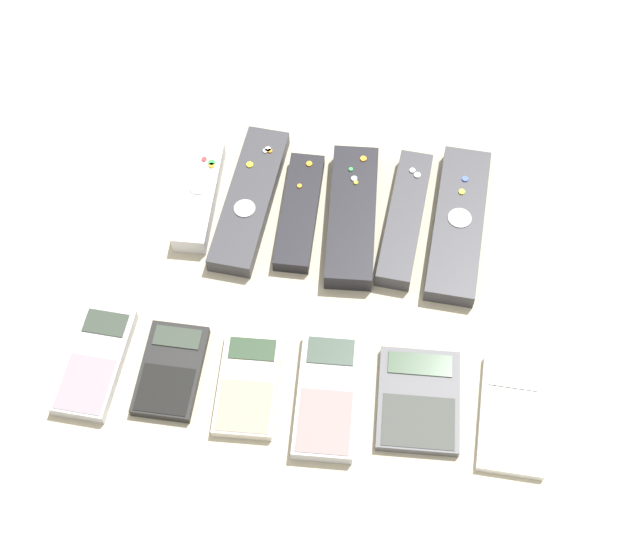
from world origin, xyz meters
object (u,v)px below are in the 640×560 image
(remote_0, at_px, (199,196))
(remote_5, at_px, (458,224))
(calculator_1, at_px, (171,370))
(remote_4, at_px, (405,218))
(calculator_4, at_px, (419,400))
(remote_2, at_px, (300,212))
(calculator_0, at_px, (95,362))
(remote_3, at_px, (352,216))
(calculator_5, at_px, (513,416))
(calculator_2, at_px, (248,385))
(calculator_3, at_px, (327,395))
(remote_1, at_px, (250,199))

(remote_0, xyz_separation_m, remote_5, (0.32, 0.00, -0.00))
(calculator_1, bearing_deg, remote_4, 44.49)
(calculator_1, height_order, calculator_4, calculator_1)
(calculator_1, bearing_deg, remote_2, 64.24)
(remote_4, height_order, calculator_0, remote_4)
(remote_0, height_order, calculator_0, remote_0)
(remote_3, relative_size, calculator_4, 1.61)
(calculator_5, bearing_deg, remote_4, 121.47)
(remote_4, xyz_separation_m, calculator_4, (0.04, -0.24, -0.01))
(remote_3, relative_size, calculator_2, 1.61)
(calculator_2, xyz_separation_m, calculator_5, (0.29, 0.00, -0.00))
(remote_5, relative_size, calculator_4, 1.78)
(calculator_4, bearing_deg, calculator_0, 177.63)
(calculator_1, bearing_deg, calculator_2, -3.80)
(remote_3, xyz_separation_m, calculator_4, (0.10, -0.23, -0.01))
(remote_2, height_order, calculator_3, remote_2)
(remote_5, xyz_separation_m, calculator_5, (0.07, -0.24, -0.01))
(remote_1, height_order, calculator_2, remote_1)
(calculator_4, bearing_deg, remote_5, 79.92)
(calculator_1, distance_m, calculator_4, 0.28)
(remote_0, distance_m, calculator_5, 0.46)
(remote_5, height_order, calculator_2, remote_5)
(calculator_0, distance_m, calculator_3, 0.26)
(calculator_0, height_order, calculator_1, calculator_0)
(remote_2, bearing_deg, calculator_5, -41.83)
(calculator_3, bearing_deg, remote_5, 59.44)
(remote_0, xyz_separation_m, calculator_0, (-0.07, -0.24, -0.00))
(remote_1, distance_m, calculator_0, 0.28)
(calculator_3, bearing_deg, calculator_0, 176.04)
(calculator_0, bearing_deg, remote_2, 52.03)
(calculator_4, bearing_deg, calculator_2, 179.46)
(remote_2, bearing_deg, calculator_1, -116.60)
(calculator_2, bearing_deg, calculator_5, -2.25)
(remote_5, bearing_deg, calculator_3, -115.02)
(calculator_2, xyz_separation_m, calculator_4, (0.19, 0.01, -0.00))
(calculator_4, bearing_deg, remote_2, 122.98)
(remote_5, xyz_separation_m, calculator_4, (-0.03, -0.24, -0.00))
(remote_1, height_order, calculator_5, remote_1)
(remote_2, distance_m, remote_5, 0.20)
(remote_0, height_order, calculator_1, remote_0)
(remote_0, relative_size, calculator_0, 1.14)
(calculator_0, bearing_deg, remote_5, 33.78)
(remote_3, height_order, calculator_5, remote_3)
(remote_2, xyz_separation_m, remote_5, (0.20, 0.01, 0.00))
(calculator_5, bearing_deg, remote_5, 108.30)
(remote_1, xyz_separation_m, remote_4, (0.19, -0.00, 0.00))
(remote_0, distance_m, remote_3, 0.19)
(remote_3, distance_m, calculator_1, 0.29)
(remote_2, distance_m, remote_3, 0.07)
(calculator_2, bearing_deg, calculator_4, -0.58)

